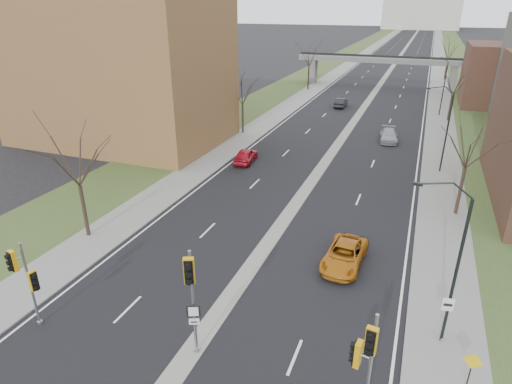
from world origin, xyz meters
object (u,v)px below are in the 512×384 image
Objects in this scene: car_right_near at (344,255)px; car_left_near at (246,155)px; warning_sign at (471,366)px; car_right_mid at (389,135)px; signal_pole_median at (191,288)px; signal_pole_left at (25,276)px; signal_pole_right at (365,354)px; car_left_far at (341,103)px; speed_limit_sign at (446,312)px.

car_left_near is at bearing 133.46° from car_right_near.
car_right_mid is (-7.06, 38.59, -0.78)m from warning_sign.
signal_pole_median reaches higher than car_right_mid.
signal_pole_left is 9.10m from signal_pole_median.
signal_pole_right reaches higher than car_right_mid.
car_left_near reaches higher than car_right_mid.
signal_pole_left is 21.80m from warning_sign.
car_left_far is 0.91× the size of car_right_mid.
signal_pole_right reaches higher than signal_pole_left.
warning_sign is at bearing 124.30° from car_left_near.
car_right_near is 1.03× the size of car_right_mid.
car_right_near is at bearing 124.34° from car_left_near.
car_right_near is 30.26m from car_right_mid.
speed_limit_sign is 29.52m from car_left_near.
car_left_near is at bearing 83.88° from signal_pole_median.
car_right_near is at bearing 143.31° from warning_sign.
signal_pole_median reaches higher than speed_limit_sign.
warning_sign is 0.42× the size of car_right_mid.
speed_limit_sign is 0.59× the size of car_left_near.
car_left_far is (4.87, 59.58, -2.60)m from signal_pole_left.
signal_pole_median is 28.70m from car_left_near.
signal_pole_median reaches higher than warning_sign.
signal_pole_left reaches higher than car_left_near.
signal_pole_right is 32.53m from car_left_near.
signal_pole_right is 1.19× the size of car_left_far.
signal_pole_median is 12.57m from car_right_near.
car_right_near is (-6.02, 5.43, -1.23)m from speed_limit_sign.
warning_sign is at bearing -86.95° from car_right_mid.
signal_pole_left is 18.95m from car_right_near.
car_left_near is 0.87× the size of car_right_near.
signal_pole_median is at bearing 22.71° from signal_pole_left.
car_left_far is at bearing 110.11° from signal_pole_right.
car_right_near is at bearing 111.79° from signal_pole_right.
signal_pole_right is 1.04× the size of car_right_near.
signal_pole_left is at bearing -172.71° from speed_limit_sign.
speed_limit_sign is at bearing 1.96° from signal_pole_median.
signal_pole_median is 2.21× the size of speed_limit_sign.
car_left_near is (-20.99, 24.65, -0.74)m from warning_sign.
car_left_near is at bearing 121.51° from speed_limit_sign.
signal_pole_left is 1.13× the size of car_left_near.
speed_limit_sign is 0.53× the size of car_right_mid.
signal_pole_right is at bearing -28.07° from signal_pole_median.
warning_sign is 0.41× the size of car_right_near.
signal_pole_median is 58.54m from car_left_far.
warning_sign is at bearing -46.65° from car_right_near.
signal_pole_median is (8.98, 1.28, 0.76)m from signal_pole_left.
signal_pole_median is 2.76× the size of warning_sign.
signal_pole_median is 41.61m from car_right_mid.
warning_sign is 0.47× the size of car_left_near.
car_right_near is at bearing 40.23° from signal_pole_median.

